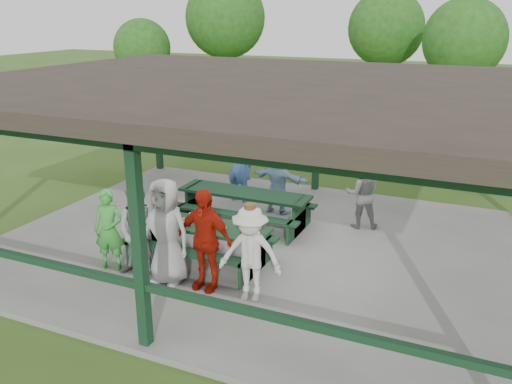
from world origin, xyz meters
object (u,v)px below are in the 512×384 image
at_px(picnic_table_near, 200,238).
at_px(contestant_green, 109,230).
at_px(contestant_red, 204,240).
at_px(spectator_lblue, 278,181).
at_px(contestant_white_fedora, 250,254).
at_px(pickup_truck, 430,146).
at_px(farm_trailer, 307,126).
at_px(spectator_grey, 362,194).
at_px(contestant_grey_left, 140,231).
at_px(contestant_grey_mid, 166,232).
at_px(spectator_blue, 239,164).
at_px(picnic_table_far, 245,203).

height_order(picnic_table_near, contestant_green, contestant_green).
bearing_deg(contestant_red, picnic_table_near, 129.21).
distance_m(contestant_green, spectator_lblue, 4.23).
bearing_deg(contestant_white_fedora, pickup_truck, 71.53).
relative_size(contestant_green, contestant_white_fedora, 0.91).
bearing_deg(contestant_green, farm_trailer, 73.09).
relative_size(contestant_white_fedora, spectator_grey, 1.08).
bearing_deg(pickup_truck, contestant_green, 173.49).
bearing_deg(pickup_truck, contestant_red, -176.33).
height_order(picnic_table_near, contestant_white_fedora, contestant_white_fedora).
height_order(contestant_grey_left, contestant_grey_mid, contestant_grey_mid).
bearing_deg(spectator_grey, contestant_white_fedora, 58.02).
xyz_separation_m(contestant_grey_left, spectator_grey, (3.00, 3.75, -0.07)).
bearing_deg(contestant_grey_left, spectator_blue, 73.15).
bearing_deg(contestant_grey_mid, spectator_blue, 100.24).
xyz_separation_m(picnic_table_near, pickup_truck, (3.02, 8.49, 0.13)).
xyz_separation_m(contestant_white_fedora, pickup_truck, (1.61, 9.37, -0.19)).
distance_m(picnic_table_far, farm_trailer, 8.29).
bearing_deg(spectator_blue, contestant_red, 117.86).
bearing_deg(spectator_lblue, contestant_green, 76.88).
distance_m(spectator_lblue, spectator_blue, 1.23).
bearing_deg(spectator_grey, spectator_blue, -27.27).
distance_m(contestant_green, spectator_grey, 5.24).
bearing_deg(farm_trailer, contestant_green, -95.10).
height_order(contestant_green, spectator_blue, spectator_blue).
relative_size(contestant_white_fedora, spectator_blue, 0.88).
distance_m(contestant_red, spectator_blue, 4.42).
xyz_separation_m(picnic_table_far, spectator_blue, (-0.78, 1.36, 0.45)).
bearing_deg(spectator_blue, contestant_grey_left, 101.26).
xyz_separation_m(spectator_grey, pickup_truck, (0.72, 5.60, -0.15)).
height_order(contestant_white_fedora, pickup_truck, contestant_white_fedora).
height_order(contestant_grey_mid, contestant_red, contestant_grey_mid).
xyz_separation_m(picnic_table_near, contestant_white_fedora, (1.42, -0.88, 0.32)).
relative_size(picnic_table_far, spectator_lblue, 1.88).
bearing_deg(picnic_table_far, spectator_lblue, 68.94).
relative_size(spectator_lblue, farm_trailer, 0.41).
relative_size(picnic_table_near, farm_trailer, 0.70).
bearing_deg(spectator_lblue, picnic_table_far, 79.21).
bearing_deg(contestant_green, contestant_white_fedora, -17.20).
xyz_separation_m(picnic_table_far, spectator_grey, (2.34, 0.88, 0.27)).
height_order(contestant_grey_left, contestant_white_fedora, contestant_grey_left).
xyz_separation_m(contestant_grey_left, contestant_white_fedora, (2.11, -0.02, -0.03)).
bearing_deg(contestant_grey_left, contestant_grey_mid, -23.22).
xyz_separation_m(picnic_table_far, pickup_truck, (3.06, 6.49, 0.12)).
xyz_separation_m(contestant_white_fedora, farm_trailer, (-2.84, 11.06, -0.25)).
height_order(picnic_table_far, contestant_grey_mid, contestant_grey_mid).
bearing_deg(contestant_green, contestant_grey_left, -15.19).
bearing_deg(contestant_white_fedora, spectator_blue, 109.02).
relative_size(contestant_red, spectator_grey, 1.16).
xyz_separation_m(picnic_table_far, contestant_green, (-1.30, -2.89, 0.26)).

